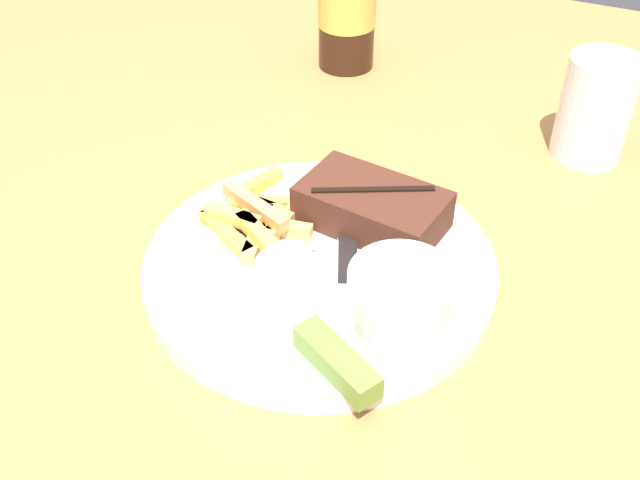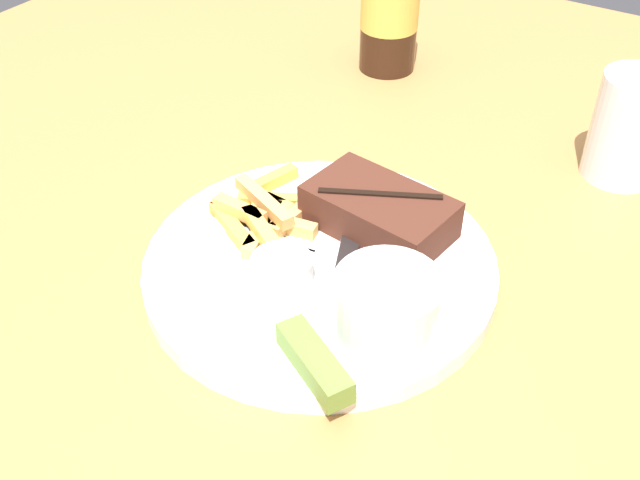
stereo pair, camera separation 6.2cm
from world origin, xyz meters
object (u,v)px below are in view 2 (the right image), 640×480
object	(u,v)px
steak_portion	(379,212)
pickle_spear	(314,362)
dinner_plate	(320,266)
dipping_sauce_cup	(282,270)
drinking_glass	(630,128)
knife_utensil	(352,233)
beer_bottle	(390,2)
fork_utensil	(239,232)
coleslaw_cup	(387,304)

from	to	relation	value
steak_portion	pickle_spear	xyz separation A→B (m)	(0.04, -0.17, -0.01)
pickle_spear	dinner_plate	bearing A→B (deg)	120.86
dipping_sauce_cup	drinking_glass	xyz separation A→B (m)	(0.18, 0.33, 0.02)
dinner_plate	knife_utensil	distance (m)	0.04
dipping_sauce_cup	beer_bottle	size ratio (longest dim) A/B	0.21
pickle_spear	knife_utensil	size ratio (longest dim) A/B	0.50
pickle_spear	beer_bottle	xyz separation A→B (m)	(-0.20, 0.48, 0.06)
dipping_sauce_cup	knife_utensil	distance (m)	0.08
dinner_plate	drinking_glass	world-z (taller)	drinking_glass
dinner_plate	fork_utensil	world-z (taller)	fork_utensil
steak_portion	coleslaw_cup	size ratio (longest dim) A/B	1.66
coleslaw_cup	drinking_glass	size ratio (longest dim) A/B	0.75
coleslaw_cup	fork_utensil	xyz separation A→B (m)	(-0.17, 0.04, -0.03)
coleslaw_cup	drinking_glass	bearing A→B (deg)	76.21
coleslaw_cup	dinner_plate	bearing A→B (deg)	152.37
beer_bottle	dipping_sauce_cup	bearing A→B (deg)	-72.50
fork_utensil	dinner_plate	bearing A→B (deg)	-0.00
beer_bottle	knife_utensil	bearing A→B (deg)	-66.00
dipping_sauce_cup	fork_utensil	xyz separation A→B (m)	(-0.07, 0.03, -0.01)
dipping_sauce_cup	knife_utensil	world-z (taller)	dipping_sauce_cup
dinner_plate	pickle_spear	world-z (taller)	pickle_spear
knife_utensil	fork_utensil	bearing A→B (deg)	96.77
coleslaw_cup	dipping_sauce_cup	world-z (taller)	coleslaw_cup
steak_portion	knife_utensil	distance (m)	0.03
coleslaw_cup	dipping_sauce_cup	size ratio (longest dim) A/B	1.61
dinner_plate	knife_utensil	size ratio (longest dim) A/B	1.89
dinner_plate	steak_portion	size ratio (longest dim) A/B	2.23
dipping_sauce_cup	pickle_spear	world-z (taller)	dipping_sauce_cup
dinner_plate	dipping_sauce_cup	world-z (taller)	dipping_sauce_cup
steak_portion	knife_utensil	xyz separation A→B (m)	(-0.01, -0.02, -0.02)
dipping_sauce_cup	fork_utensil	world-z (taller)	dipping_sauce_cup
drinking_glass	beer_bottle	bearing A→B (deg)	165.25
steak_portion	drinking_glass	size ratio (longest dim) A/B	1.24
knife_utensil	beer_bottle	size ratio (longest dim) A/B	0.66
pickle_spear	beer_bottle	world-z (taller)	beer_bottle
pickle_spear	dipping_sauce_cup	bearing A→B (deg)	138.46
dipping_sauce_cup	fork_utensil	bearing A→B (deg)	155.04
drinking_glass	steak_portion	bearing A→B (deg)	-123.12
pickle_spear	fork_utensil	bearing A→B (deg)	145.64
fork_utensil	knife_utensil	size ratio (longest dim) A/B	0.85
dinner_plate	fork_utensil	bearing A→B (deg)	-172.85
pickle_spear	knife_utensil	bearing A→B (deg)	110.84
steak_portion	beer_bottle	bearing A→B (deg)	117.46
steak_portion	dipping_sauce_cup	bearing A→B (deg)	-106.51
fork_utensil	drinking_glass	size ratio (longest dim) A/B	1.25
fork_utensil	beer_bottle	distance (m)	0.39
dinner_plate	knife_utensil	bearing A→B (deg)	79.24
dinner_plate	steak_portion	distance (m)	0.07
beer_bottle	fork_utensil	bearing A→B (deg)	-80.71
dipping_sauce_cup	steak_portion	bearing A→B (deg)	73.49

